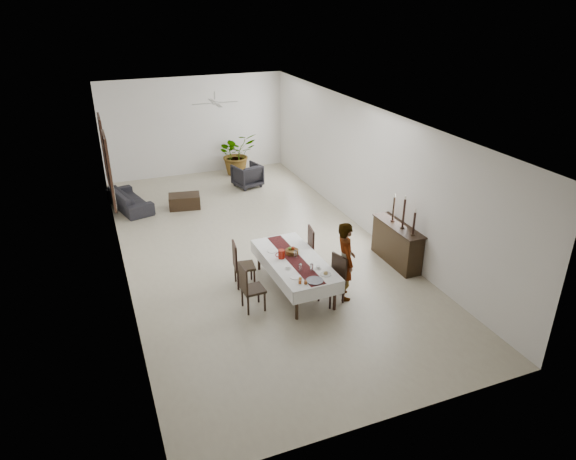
{
  "coord_description": "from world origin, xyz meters",
  "views": [
    {
      "loc": [
        -3.3,
        -10.65,
        5.62
      ],
      "look_at": [
        0.31,
        -1.53,
        1.05
      ],
      "focal_mm": 32.0,
      "sensor_mm": 36.0,
      "label": 1
    }
  ],
  "objects_px": {
    "sideboard_body": "(397,245)",
    "sofa": "(130,199)",
    "red_pitcher": "(281,254)",
    "woman": "(345,261)",
    "dining_table_top": "(294,260)"
  },
  "relations": [
    {
      "from": "sideboard_body",
      "to": "sofa",
      "type": "height_order",
      "value": "sideboard_body"
    },
    {
      "from": "red_pitcher",
      "to": "woman",
      "type": "bearing_deg",
      "value": -37.09
    },
    {
      "from": "dining_table_top",
      "to": "sofa",
      "type": "bearing_deg",
      "value": 113.75
    },
    {
      "from": "sofa",
      "to": "woman",
      "type": "bearing_deg",
      "value": -166.08
    },
    {
      "from": "sideboard_body",
      "to": "dining_table_top",
      "type": "bearing_deg",
      "value": -175.49
    },
    {
      "from": "sideboard_body",
      "to": "sofa",
      "type": "xyz_separation_m",
      "value": [
        -5.27,
        5.55,
        -0.18
      ]
    },
    {
      "from": "dining_table_top",
      "to": "red_pitcher",
      "type": "height_order",
      "value": "red_pitcher"
    },
    {
      "from": "red_pitcher",
      "to": "sofa",
      "type": "relative_size",
      "value": 0.1
    },
    {
      "from": "woman",
      "to": "sofa",
      "type": "relative_size",
      "value": 0.88
    },
    {
      "from": "dining_table_top",
      "to": "woman",
      "type": "distance_m",
      "value": 1.06
    },
    {
      "from": "red_pitcher",
      "to": "sofa",
      "type": "distance_m",
      "value": 6.16
    },
    {
      "from": "dining_table_top",
      "to": "sideboard_body",
      "type": "bearing_deg",
      "value": 3.14
    },
    {
      "from": "woman",
      "to": "sofa",
      "type": "height_order",
      "value": "woman"
    },
    {
      "from": "red_pitcher",
      "to": "sideboard_body",
      "type": "bearing_deg",
      "value": 1.48
    },
    {
      "from": "woman",
      "to": "sideboard_body",
      "type": "distance_m",
      "value": 2.0
    }
  ]
}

